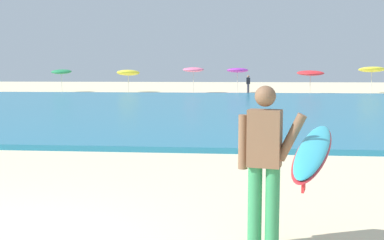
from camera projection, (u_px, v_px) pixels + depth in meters
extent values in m
cube|color=teal|center=(187.00, 106.00, 24.57)|extent=(120.00, 28.00, 0.14)
cylinder|color=#338E56|center=(255.00, 206.00, 4.90)|extent=(0.15, 0.15, 0.88)
cylinder|color=#338E56|center=(272.00, 208.00, 4.84)|extent=(0.15, 0.15, 0.88)
cube|color=brown|center=(265.00, 138.00, 4.79)|extent=(0.38, 0.29, 0.60)
sphere|color=brown|center=(265.00, 96.00, 4.74)|extent=(0.22, 0.22, 0.22)
cylinder|color=brown|center=(243.00, 142.00, 4.87)|extent=(0.10, 0.10, 0.58)
cylinder|color=brown|center=(291.00, 137.00, 4.72)|extent=(0.33, 0.17, 0.51)
ellipsoid|color=#33BCD6|center=(315.00, 145.00, 4.63)|extent=(0.94, 2.85, 0.16)
ellipsoid|color=red|center=(315.00, 147.00, 4.63)|extent=(1.00, 2.97, 0.12)
cube|color=red|center=(304.00, 182.00, 3.56)|extent=(0.05, 0.14, 0.14)
cylinder|color=beige|center=(62.00, 82.00, 42.43)|extent=(0.05, 0.05, 1.82)
ellipsoid|color=#23844C|center=(61.00, 72.00, 42.33)|extent=(1.85, 1.87, 0.56)
cylinder|color=beige|center=(128.00, 83.00, 42.38)|extent=(0.05, 0.05, 1.71)
ellipsoid|color=yellow|center=(128.00, 73.00, 42.28)|extent=(2.09, 2.12, 0.64)
cylinder|color=beige|center=(193.00, 82.00, 41.02)|extent=(0.05, 0.05, 2.00)
ellipsoid|color=pink|center=(193.00, 70.00, 40.91)|extent=(1.88, 1.90, 0.50)
cylinder|color=beige|center=(237.00, 82.00, 41.32)|extent=(0.05, 0.05, 1.95)
ellipsoid|color=purple|center=(238.00, 70.00, 41.21)|extent=(1.94, 1.95, 0.46)
cylinder|color=beige|center=(310.00, 84.00, 39.21)|extent=(0.05, 0.05, 1.71)
ellipsoid|color=red|center=(310.00, 73.00, 39.11)|extent=(2.28, 2.30, 0.60)
cylinder|color=beige|center=(371.00, 82.00, 40.37)|extent=(0.05, 0.05, 2.01)
ellipsoid|color=yellow|center=(372.00, 69.00, 40.26)|extent=(2.26, 2.29, 0.62)
cylinder|color=#383842|center=(248.00, 89.00, 39.13)|extent=(0.20, 0.20, 0.84)
cube|color=black|center=(248.00, 81.00, 39.06)|extent=(0.32, 0.20, 0.54)
sphere|color=#9E7051|center=(248.00, 76.00, 39.02)|extent=(0.20, 0.20, 0.20)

